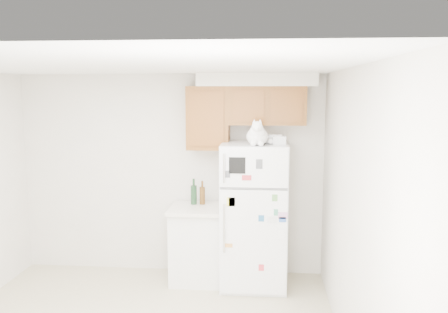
# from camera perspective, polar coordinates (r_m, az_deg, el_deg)

# --- Properties ---
(room_shell) EXTENTS (3.84, 4.04, 2.52)m
(room_shell) POSITION_cam_1_polar(r_m,az_deg,el_deg) (4.23, -9.47, -0.74)
(room_shell) COLOR silver
(room_shell) RESTS_ON ground_plane
(refrigerator) EXTENTS (0.76, 0.78, 1.70)m
(refrigerator) POSITION_cam_1_polar(r_m,az_deg,el_deg) (5.61, 3.64, -7.05)
(refrigerator) COLOR white
(refrigerator) RESTS_ON ground_plane
(base_counter) EXTENTS (0.64, 0.64, 0.92)m
(base_counter) POSITION_cam_1_polar(r_m,az_deg,el_deg) (5.85, -3.27, -10.39)
(base_counter) COLOR white
(base_counter) RESTS_ON ground_plane
(cat) EXTENTS (0.29, 0.43, 0.30)m
(cat) POSITION_cam_1_polar(r_m,az_deg,el_deg) (5.24, 4.04, 2.57)
(cat) COLOR white
(cat) RESTS_ON refrigerator
(storage_box_back) EXTENTS (0.21, 0.17, 0.10)m
(storage_box_back) POSITION_cam_1_polar(r_m,az_deg,el_deg) (5.46, 6.14, 2.11)
(storage_box_back) COLOR white
(storage_box_back) RESTS_ON refrigerator
(storage_box_front) EXTENTS (0.16, 0.12, 0.09)m
(storage_box_front) POSITION_cam_1_polar(r_m,az_deg,el_deg) (5.38, 6.61, 1.96)
(storage_box_front) COLOR white
(storage_box_front) RESTS_ON refrigerator
(bottle_green) EXTENTS (0.07, 0.07, 0.32)m
(bottle_green) POSITION_cam_1_polar(r_m,az_deg,el_deg) (5.80, -3.66, -4.22)
(bottle_green) COLOR #19381E
(bottle_green) RESTS_ON base_counter
(bottle_amber) EXTENTS (0.07, 0.07, 0.29)m
(bottle_amber) POSITION_cam_1_polar(r_m,az_deg,el_deg) (5.80, -2.62, -4.36)
(bottle_amber) COLOR #593814
(bottle_amber) RESTS_ON base_counter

